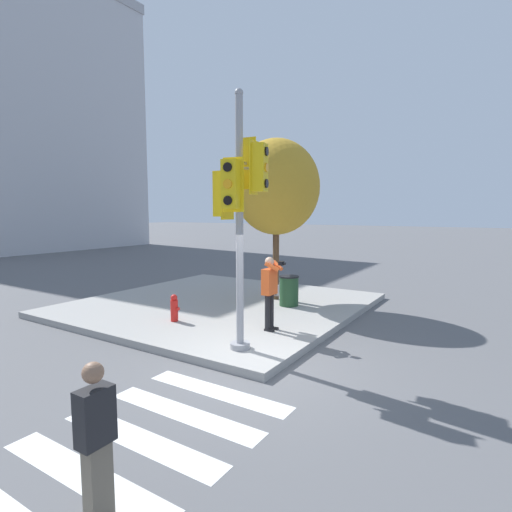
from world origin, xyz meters
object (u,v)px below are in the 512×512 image
object	(u,v)px
traffic_signal_pole	(240,196)
person_photographer	(270,286)
street_tree	(276,187)
fire_hydrant	(174,308)
trash_bin	(289,291)
pedestrian_distant	(96,438)

from	to	relation	value
traffic_signal_pole	person_photographer	size ratio (longest dim) A/B	2.95
street_tree	fire_hydrant	bearing A→B (deg)	166.09
person_photographer	trash_bin	bearing A→B (deg)	17.45
pedestrian_distant	trash_bin	distance (m)	8.49
street_tree	fire_hydrant	size ratio (longest dim) A/B	7.25
traffic_signal_pole	street_tree	distance (m)	4.76
traffic_signal_pole	pedestrian_distant	xyz separation A→B (m)	(-4.33, -1.31, -2.43)
fire_hydrant	person_photographer	bearing A→B (deg)	-75.01
street_tree	fire_hydrant	world-z (taller)	street_tree
person_photographer	trash_bin	distance (m)	2.61
person_photographer	traffic_signal_pole	bearing A→B (deg)	-174.29
pedestrian_distant	street_tree	world-z (taller)	street_tree
person_photographer	trash_bin	xyz separation A→B (m)	(2.43, 0.76, -0.59)
person_photographer	street_tree	bearing A→B (deg)	27.09
person_photographer	pedestrian_distant	distance (m)	5.95
person_photographer	fire_hydrant	world-z (taller)	person_photographer
fire_hydrant	pedestrian_distant	bearing A→B (deg)	-142.69
pedestrian_distant	fire_hydrant	size ratio (longest dim) A/B	2.27
trash_bin	pedestrian_distant	bearing A→B (deg)	-164.85
fire_hydrant	trash_bin	size ratio (longest dim) A/B	0.78
traffic_signal_pole	street_tree	size ratio (longest dim) A/B	1.02
trash_bin	street_tree	bearing A→B (deg)	53.48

